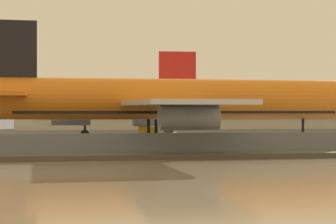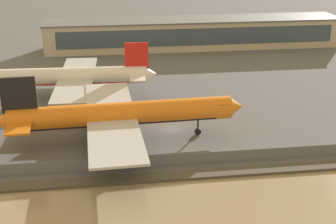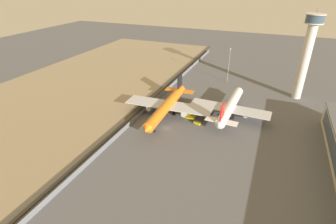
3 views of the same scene
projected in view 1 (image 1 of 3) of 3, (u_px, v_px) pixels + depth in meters
The scene contains 8 objects.
ground_plane at pixel (255, 146), 82.25m from camera, with size 500.00×500.00×0.00m, color #565659.
shoreline_seawall at pixel (320, 154), 62.03m from camera, with size 320.00×3.00×0.50m.
perimeter_fence at pixel (302, 143), 66.46m from camera, with size 280.00×0.10×2.23m.
cargo_jet_orange at pixel (172, 101), 76.58m from camera, with size 50.38×43.15×14.59m.
passenger_jet_white_red at pixel (71, 105), 102.59m from camera, with size 45.21×38.42×13.92m.
baggage_tug at pixel (170, 136), 92.79m from camera, with size 2.48×3.53×1.80m.
ops_van at pixel (147, 134), 87.20m from camera, with size 2.96×5.48×2.48m.
terminal_building at pixel (240, 107), 157.62m from camera, with size 105.88×15.90×10.29m.
Camera 1 is at (-24.46, -79.28, 4.47)m, focal length 70.00 mm.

